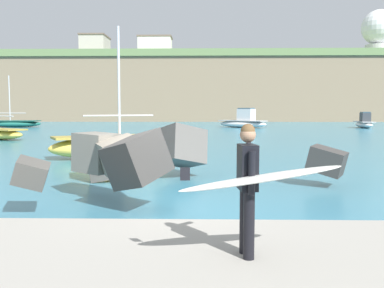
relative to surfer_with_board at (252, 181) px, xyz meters
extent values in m
plane|color=teal|center=(-1.72, 3.79, -1.28)|extent=(400.00, 400.00, 0.00)
cube|color=#9E998E|center=(-1.72, -0.21, -1.16)|extent=(48.00, 4.40, 0.24)
cube|color=#3D3A38|center=(-2.04, 3.53, -0.15)|extent=(1.62, 1.47, 1.37)
cube|color=#3D3A38|center=(2.89, 6.60, -0.54)|extent=(1.30, 1.20, 0.90)
cube|color=#4C4944|center=(-4.18, 3.15, -0.39)|extent=(0.89, 0.82, 0.74)
cube|color=#4C4944|center=(-3.68, 7.55, -0.56)|extent=(1.42, 1.52, 1.43)
cube|color=slate|center=(-3.29, 5.07, -0.16)|extent=(1.25, 1.19, 1.00)
cube|color=#605B56|center=(-1.33, 8.28, -0.29)|extent=(1.73, 1.95, 1.60)
cube|color=gray|center=(-2.60, 4.49, -0.17)|extent=(1.30, 1.26, 1.02)
cylinder|color=black|center=(-0.06, 0.22, -0.59)|extent=(0.15, 0.15, 0.90)
cylinder|color=black|center=(-0.03, -0.02, -0.59)|extent=(0.15, 0.15, 0.90)
cube|color=black|center=(-0.05, 0.10, 0.16)|extent=(0.26, 0.40, 0.60)
sphere|color=#A87A5B|center=(-0.05, 0.10, 0.59)|extent=(0.21, 0.21, 0.21)
sphere|color=brown|center=(-0.05, 0.10, 0.64)|extent=(0.19, 0.19, 0.19)
cylinder|color=black|center=(-0.04, 0.49, 0.28)|extent=(0.15, 0.53, 0.41)
cylinder|color=black|center=(-0.02, -0.15, 0.12)|extent=(0.09, 0.09, 0.56)
ellipsoid|color=white|center=(0.09, -0.20, 0.06)|extent=(2.12, 0.59, 0.37)
cube|color=black|center=(-0.85, -0.31, 0.13)|extent=(0.12, 0.03, 0.16)
ellipsoid|color=white|center=(18.03, 44.29, -0.90)|extent=(1.92, 4.38, 0.75)
cube|color=#ACACAC|center=(18.03, 44.29, -0.57)|extent=(1.77, 4.03, 0.10)
cube|color=#33383D|center=(18.00, 43.97, -0.03)|extent=(1.05, 1.35, 0.99)
cube|color=#334C5B|center=(18.00, 43.97, 0.53)|extent=(0.94, 1.22, 0.12)
ellipsoid|color=#1E6656|center=(-23.22, 45.26, -0.88)|extent=(6.42, 2.30, 0.80)
cube|color=#164C41|center=(-23.22, 45.26, -0.52)|extent=(5.91, 2.12, 0.10)
cylinder|color=silver|center=(-23.70, 45.24, 2.20)|extent=(0.12, 0.12, 5.36)
cylinder|color=silver|center=(-23.70, 45.24, 0.42)|extent=(3.82, 0.20, 0.08)
ellipsoid|color=#EAC64C|center=(-4.77, 13.60, -0.78)|extent=(5.55, 3.96, 1.00)
cube|color=#AF9539|center=(-4.77, 13.60, -0.32)|extent=(5.11, 3.64, 0.10)
cylinder|color=silver|center=(-4.41, 13.79, 2.16)|extent=(0.12, 0.12, 4.88)
cylinder|color=silver|center=(-4.41, 13.79, 0.62)|extent=(2.93, 1.62, 0.08)
ellipsoid|color=white|center=(4.06, 44.61, -0.85)|extent=(6.15, 5.25, 0.85)
cube|color=#ACACAC|center=(4.06, 44.61, -0.47)|extent=(5.66, 4.83, 0.10)
cube|color=silver|center=(4.43, 44.34, 0.24)|extent=(2.20, 2.07, 1.34)
cube|color=#334C5B|center=(4.43, 44.34, 0.97)|extent=(1.98, 1.86, 0.12)
cube|color=#847056|center=(0.36, 86.49, 4.24)|extent=(73.34, 39.10, 11.03)
cube|color=#667F4C|center=(0.36, 86.49, 10.36)|extent=(74.81, 39.89, 1.20)
cylinder|color=silver|center=(33.56, 79.70, 12.14)|extent=(4.97, 4.97, 2.38)
sphere|color=white|center=(33.56, 79.70, 16.69)|extent=(6.71, 6.71, 6.71)
cube|color=silver|center=(-10.26, 82.39, 13.09)|extent=(6.53, 4.61, 4.26)
cube|color=#66564C|center=(-10.26, 82.39, 15.37)|extent=(6.85, 4.84, 0.30)
cube|color=#B2ADA3|center=(-23.53, 86.33, 13.53)|extent=(5.13, 6.88, 5.14)
cube|color=#66564C|center=(-23.53, 86.33, 16.25)|extent=(5.39, 7.23, 0.30)
camera|label=1|loc=(-0.64, -5.51, 0.93)|focal=40.04mm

